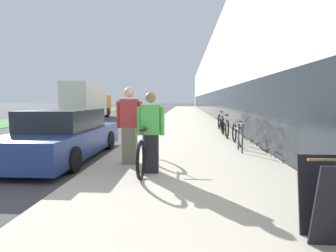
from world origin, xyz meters
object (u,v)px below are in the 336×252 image
cruiser_bike_middle (225,127)px  parked_sedan_curbside (65,136)px  person_rider (151,133)px  person_bystander (130,126)px  bike_rack_hoop (241,134)px  moving_truck (88,101)px  tandem_bicycle (147,151)px  cruiser_bike_farthest (220,122)px  cruiser_bike_nearest (237,134)px  sandwich_board_sign (333,200)px

cruiser_bike_middle → parked_sedan_curbside: (-5.02, -3.76, 0.10)m
person_rider → cruiser_bike_middle: person_rider is taller
person_bystander → bike_rack_hoop: size_ratio=2.12×
person_bystander → moving_truck: 17.74m
tandem_bicycle → cruiser_bike_farthest: (2.57, 7.48, -0.00)m
cruiser_bike_nearest → cruiser_bike_middle: bearing=93.3°
cruiser_bike_nearest → parked_sedan_curbside: 5.43m
sandwich_board_sign → cruiser_bike_nearest: bearing=88.4°
tandem_bicycle → cruiser_bike_nearest: 4.14m
person_rider → cruiser_bike_farthest: 8.15m
cruiser_bike_nearest → moving_truck: size_ratio=0.25×
cruiser_bike_farthest → person_bystander: bearing=-113.4°
person_rider → moving_truck: moving_truck is taller
cruiser_bike_middle → parked_sedan_curbside: size_ratio=0.39×
bike_rack_hoop → parked_sedan_curbside: parked_sedan_curbside is taller
parked_sedan_curbside → moving_truck: bearing=108.5°
tandem_bicycle → person_bystander: person_bystander is taller
person_rider → cruiser_bike_farthest: (2.45, 7.77, -0.43)m
cruiser_bike_nearest → tandem_bicycle: bearing=-128.4°
person_rider → cruiser_bike_nearest: bearing=55.3°
sandwich_board_sign → tandem_bicycle: bearing=130.6°
person_bystander → sandwich_board_sign: (2.88, -3.25, -0.45)m
person_bystander → moving_truck: (-7.17, 16.22, 0.49)m
tandem_bicycle → sandwich_board_sign: size_ratio=2.68×
bike_rack_hoop → cruiser_bike_middle: cruiser_bike_middle is taller
cruiser_bike_farthest → sandwich_board_sign: size_ratio=2.07×
cruiser_bike_nearest → cruiser_bike_middle: size_ratio=0.92×
person_bystander → cruiser_bike_nearest: size_ratio=1.05×
person_rider → cruiser_bike_middle: (2.33, 5.55, -0.44)m
person_rider → bike_rack_hoop: bearing=45.8°
cruiser_bike_middle → parked_sedan_curbside: 6.27m
sandwich_board_sign → cruiser_bike_middle: bearing=89.6°
tandem_bicycle → parked_sedan_curbside: size_ratio=0.51×
tandem_bicycle → cruiser_bike_nearest: tandem_bicycle is taller
tandem_bicycle → cruiser_bike_middle: bearing=65.0°
cruiser_bike_middle → cruiser_bike_farthest: cruiser_bike_farthest is taller
tandem_bicycle → person_bystander: (-0.48, 0.45, 0.50)m
person_rider → cruiser_bike_middle: 6.03m
person_rider → parked_sedan_curbside: 3.25m
person_rider → cruiser_bike_nearest: 4.33m
person_bystander → sandwich_board_sign: size_ratio=1.99×
bike_rack_hoop → cruiser_bike_middle: (0.02, 3.16, -0.12)m
bike_rack_hoop → sandwich_board_sign: bearing=-90.4°
tandem_bicycle → cruiser_bike_middle: size_ratio=1.29×
bike_rack_hoop → moving_truck: (-10.09, 14.57, 0.88)m
cruiser_bike_middle → parked_sedan_curbside: bearing=-143.2°
tandem_bicycle → bike_rack_hoop: (2.44, 2.09, 0.11)m
tandem_bicycle → cruiser_bike_farthest: bearing=71.1°
person_rider → parked_sedan_curbside: (-2.69, 1.79, -0.34)m
person_rider → bike_rack_hoop: 3.34m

